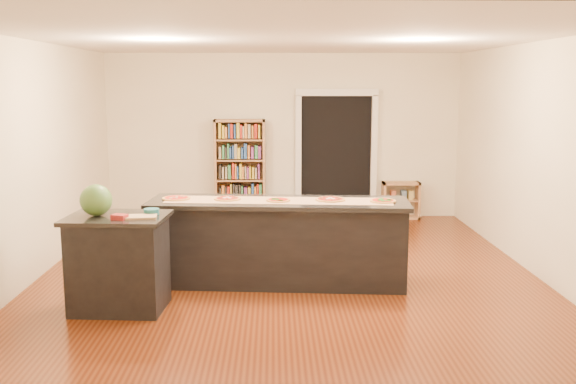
{
  "coord_description": "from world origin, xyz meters",
  "views": [
    {
      "loc": [
        -0.17,
        -7.47,
        2.31
      ],
      "look_at": [
        0.0,
        0.2,
        1.0
      ],
      "focal_mm": 40.0,
      "sensor_mm": 36.0,
      "label": 1
    }
  ],
  "objects_px": {
    "waste_bin": "(281,208)",
    "watermelon": "(96,200)",
    "low_shelf": "(401,200)",
    "kitchen_island": "(279,242)",
    "side_counter": "(119,263)",
    "bookshelf": "(240,170)"
  },
  "relations": [
    {
      "from": "kitchen_island",
      "to": "waste_bin",
      "type": "distance_m",
      "value": 3.51
    },
    {
      "from": "low_shelf",
      "to": "waste_bin",
      "type": "bearing_deg",
      "value": -177.95
    },
    {
      "from": "kitchen_island",
      "to": "bookshelf",
      "type": "distance_m",
      "value": 3.62
    },
    {
      "from": "side_counter",
      "to": "waste_bin",
      "type": "distance_m",
      "value": 4.67
    },
    {
      "from": "bookshelf",
      "to": "watermelon",
      "type": "xyz_separation_m",
      "value": [
        -1.22,
        -4.39,
        0.29
      ]
    },
    {
      "from": "bookshelf",
      "to": "low_shelf",
      "type": "distance_m",
      "value": 2.8
    },
    {
      "from": "low_shelf",
      "to": "watermelon",
      "type": "distance_m",
      "value": 5.99
    },
    {
      "from": "bookshelf",
      "to": "waste_bin",
      "type": "distance_m",
      "value": 0.95
    },
    {
      "from": "low_shelf",
      "to": "watermelon",
      "type": "bearing_deg",
      "value": -132.05
    },
    {
      "from": "waste_bin",
      "to": "low_shelf",
      "type": "bearing_deg",
      "value": 2.05
    },
    {
      "from": "bookshelf",
      "to": "waste_bin",
      "type": "relative_size",
      "value": 4.35
    },
    {
      "from": "low_shelf",
      "to": "watermelon",
      "type": "height_order",
      "value": "watermelon"
    },
    {
      "from": "low_shelf",
      "to": "kitchen_island",
      "type": "bearing_deg",
      "value": -120.8
    },
    {
      "from": "bookshelf",
      "to": "waste_bin",
      "type": "bearing_deg",
      "value": -4.84
    },
    {
      "from": "watermelon",
      "to": "side_counter",
      "type": "bearing_deg",
      "value": -2.91
    },
    {
      "from": "kitchen_island",
      "to": "bookshelf",
      "type": "bearing_deg",
      "value": 104.7
    },
    {
      "from": "watermelon",
      "to": "bookshelf",
      "type": "bearing_deg",
      "value": 74.44
    },
    {
      "from": "bookshelf",
      "to": "low_shelf",
      "type": "height_order",
      "value": "bookshelf"
    },
    {
      "from": "kitchen_island",
      "to": "watermelon",
      "type": "distance_m",
      "value": 2.12
    },
    {
      "from": "waste_bin",
      "to": "watermelon",
      "type": "distance_m",
      "value": 4.82
    },
    {
      "from": "low_shelf",
      "to": "waste_bin",
      "type": "height_order",
      "value": "low_shelf"
    },
    {
      "from": "bookshelf",
      "to": "low_shelf",
      "type": "bearing_deg",
      "value": 0.33
    }
  ]
}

